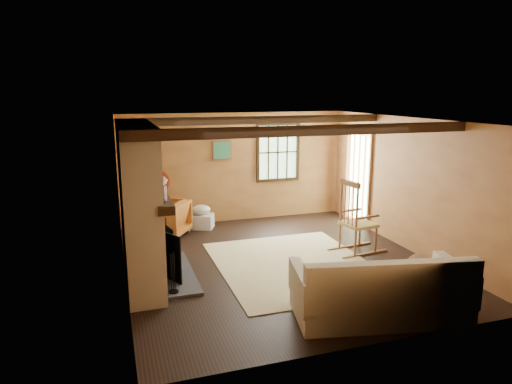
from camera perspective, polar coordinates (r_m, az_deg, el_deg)
name	(u,v)px	position (r m, az deg, el deg)	size (l,w,h in m)	color
ground	(278,262)	(7.87, 2.82, -8.75)	(5.50, 5.50, 0.00)	black
room_envelope	(286,165)	(7.75, 3.80, 3.44)	(5.02, 5.52, 2.44)	#AF763E
fireplace	(141,210)	(7.08, -14.19, -2.18)	(1.02, 2.30, 2.40)	#AA6641
rug	(294,265)	(7.77, 4.74, -9.06)	(2.50, 3.00, 0.01)	#C9BF86
rocking_chair	(356,222)	(8.38, 12.43, -3.63)	(1.03, 0.63, 1.34)	tan
sofa	(381,294)	(6.17, 15.41, -12.23)	(2.35, 1.39, 0.89)	beige
firewood_pile	(149,226)	(9.68, -13.21, -4.15)	(0.72, 0.13, 0.26)	brown
laundry_basket	(201,221)	(9.76, -6.88, -3.65)	(0.50, 0.38, 0.30)	silver
basket_pillow	(201,210)	(9.70, -6.92, -2.22)	(0.41, 0.32, 0.20)	beige
armchair	(167,218)	(9.32, -11.10, -3.24)	(0.77, 0.79, 0.72)	#BF6026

